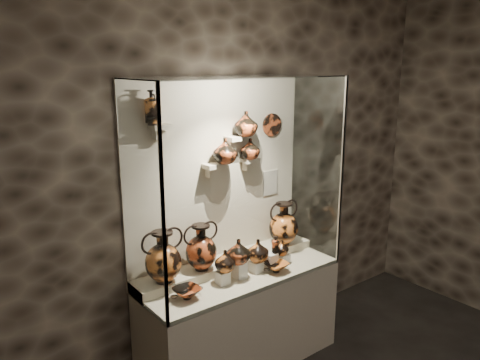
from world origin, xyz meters
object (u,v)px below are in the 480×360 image
kylix_left (187,292)px  ovoid_vase_c (250,149)px  jug_b (238,251)px  jug_e (281,248)px  jug_c (258,250)px  amphora_mid (201,247)px  amphora_left (163,257)px  ovoid_vase_a (225,151)px  kylix_right (276,266)px  jug_a (225,261)px  lekythos_small (275,244)px  lekythos_tall (152,105)px  ovoid_vase_b (246,124)px  amphora_right (283,223)px

kylix_left → ovoid_vase_c: (0.82, 0.29, 0.92)m
jug_b → jug_e: bearing=7.4°
jug_c → jug_b: bearing=-158.0°
amphora_mid → jug_c: amphora_mid is taller
amphora_left → ovoid_vase_a: 0.95m
jug_e → kylix_right: jug_e is taller
jug_a → jug_b: jug_b is taller
ovoid_vase_a → jug_c: bearing=-71.4°
lekythos_small → amphora_mid: bearing=137.0°
kylix_left → ovoid_vase_a: size_ratio=1.24×
amphora_left → amphora_mid: bearing=-2.7°
lekythos_tall → ovoid_vase_b: size_ratio=1.38×
amphora_right → kylix_right: amphora_right is taller
jug_c → kylix_left: (-0.70, -0.04, -0.13)m
amphora_left → amphora_mid: amphora_left is taller
jug_e → amphora_right: bearing=25.1°
amphora_right → lekythos_tall: size_ratio=1.41×
lekythos_tall → jug_a: bearing=-33.4°
amphora_mid → ovoid_vase_b: 1.05m
jug_b → jug_a: bearing=-170.5°
jug_e → kylix_left: size_ratio=0.50×
amphora_left → jug_c: size_ratio=2.17×
amphora_left → ovoid_vase_c: size_ratio=2.34×
amphora_right → kylix_left: (-1.16, -0.22, -0.22)m
amphora_right → lekythos_small: 0.34m
lekythos_small → ovoid_vase_c: bearing=77.0°
ovoid_vase_b → ovoid_vase_c: size_ratio=1.17×
jug_a → lekythos_tall: size_ratio=0.61×
amphora_right → ovoid_vase_b: ovoid_vase_b is taller
jug_a → jug_c: (0.34, 0.01, -0.00)m
jug_c → ovoid_vase_b: (0.06, 0.24, 1.01)m
ovoid_vase_b → amphora_right: bearing=-18.5°
jug_e → ovoid_vase_a: size_ratio=0.62×
lekythos_tall → ovoid_vase_b: bearing=-0.9°
amphora_left → jug_b: amphora_left is taller
kylix_right → ovoid_vase_c: (0.01, 0.36, 0.92)m
kylix_left → amphora_right: bearing=13.7°
amphora_left → kylix_right: amphora_left is taller
lekythos_tall → ovoid_vase_c: lekythos_tall is taller
amphora_mid → jug_c: bearing=-47.9°
jug_c → ovoid_vase_a: 0.85m
lekythos_small → jug_a: bearing=154.8°
jug_b → ovoid_vase_c: size_ratio=1.15×
ovoid_vase_c → jug_b: bearing=-151.3°
jug_a → lekythos_small: size_ratio=1.03×
amphora_left → ovoid_vase_a: bearing=1.3°
amphora_left → amphora_mid: size_ratio=1.07×
ovoid_vase_a → amphora_mid: bearing=177.3°
amphora_right → lekythos_small: size_ratio=2.36×
jug_e → jug_b: bearing=160.5°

